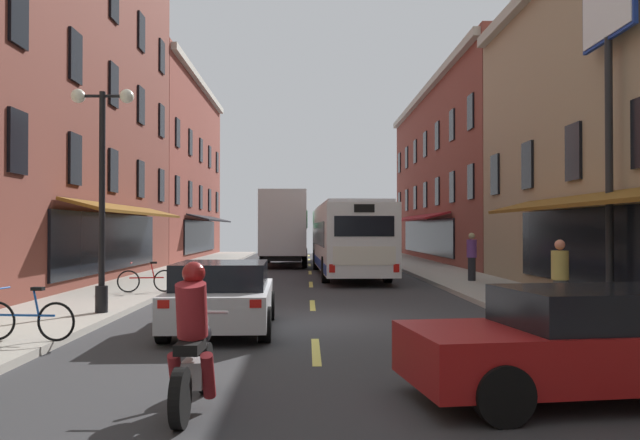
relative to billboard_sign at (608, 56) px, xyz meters
The scene contains 16 objects.
ground_plane 9.44m from the billboard_sign, behind, with size 34.80×80.00×0.10m, color #333335.
lane_centre_dashes 9.44m from the billboard_sign, 169.94° to the right, with size 0.14×73.90×0.01m.
sidewalk_left 14.34m from the billboard_sign, behind, with size 3.00×80.00×0.14m, color #A39E93.
sidewalk_right 6.27m from the billboard_sign, 138.98° to the right, with size 3.00×80.00×0.14m, color #A39E93.
billboard_sign is the anchor object (origin of this frame).
transit_bus 14.78m from the billboard_sign, 112.71° to the left, with size 2.92×12.56×3.10m.
box_truck 22.62m from the billboard_sign, 112.23° to the left, with size 2.49×8.14×4.03m.
sedan_near 33.22m from the billboard_sign, 104.88° to the left, with size 2.03×4.77×1.37m.
sedan_mid 10.67m from the billboard_sign, 165.73° to the right, with size 2.11×4.36×1.37m.
sedan_far 10.06m from the billboard_sign, 115.96° to the right, with size 4.74×2.41×1.32m.
motorcycle_rider 12.84m from the billboard_sign, 136.77° to the right, with size 0.62×2.07×1.66m.
bicycle_near 13.93m from the billboard_sign, 160.36° to the left, with size 1.69×0.50×0.91m.
bicycle_mid 13.86m from the billboard_sign, 160.54° to the right, with size 1.71×0.48×0.91m.
pedestrian_near 9.90m from the billboard_sign, 97.82° to the left, with size 0.36×0.50×1.75m.
pedestrian_mid 5.68m from the billboard_sign, 139.23° to the right, with size 0.36×0.36×1.66m.
street_lamp_twin 12.28m from the billboard_sign, behind, with size 1.42×0.32×5.07m.
Camera 1 is at (-0.15, -14.30, 2.02)m, focal length 36.51 mm.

